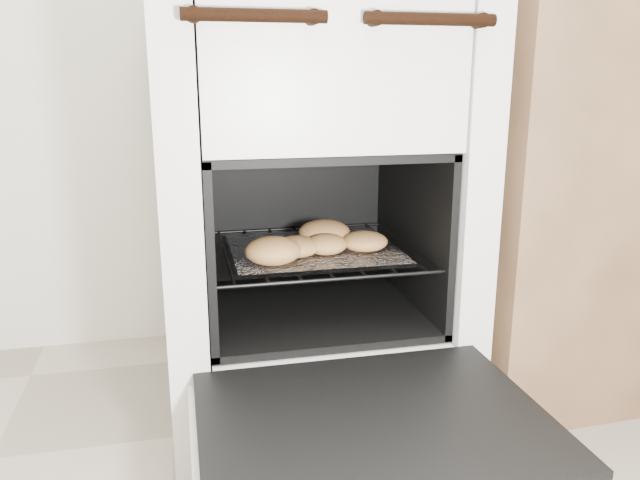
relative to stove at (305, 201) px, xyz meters
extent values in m
cube|color=silver|center=(0.00, 0.01, 0.01)|extent=(0.59, 0.62, 0.90)
cylinder|color=black|center=(-0.14, -0.32, 0.34)|extent=(0.21, 0.02, 0.02)
cylinder|color=black|center=(0.14, -0.32, 0.34)|extent=(0.21, 0.02, 0.02)
cube|color=black|center=(0.00, -0.49, -0.24)|extent=(0.51, 0.39, 0.02)
cube|color=silver|center=(0.00, -0.49, -0.25)|extent=(0.53, 0.41, 0.02)
cylinder|color=black|center=(-0.21, -0.06, -0.09)|extent=(0.01, 0.41, 0.01)
cylinder|color=black|center=(0.21, -0.06, -0.09)|extent=(0.01, 0.41, 0.01)
cylinder|color=black|center=(0.00, -0.26, -0.09)|extent=(0.42, 0.01, 0.01)
cylinder|color=black|center=(0.00, 0.13, -0.09)|extent=(0.42, 0.01, 0.01)
cylinder|color=black|center=(-0.18, -0.06, -0.09)|extent=(0.01, 0.39, 0.01)
cylinder|color=black|center=(-0.12, -0.06, -0.09)|extent=(0.01, 0.39, 0.01)
cylinder|color=black|center=(-0.06, -0.06, -0.09)|extent=(0.01, 0.39, 0.01)
cylinder|color=black|center=(0.00, -0.06, -0.09)|extent=(0.01, 0.39, 0.01)
cylinder|color=black|center=(0.06, -0.06, -0.09)|extent=(0.01, 0.39, 0.01)
cylinder|color=black|center=(0.12, -0.06, -0.09)|extent=(0.01, 0.39, 0.01)
cylinder|color=black|center=(0.18, -0.06, -0.09)|extent=(0.01, 0.39, 0.01)
cube|color=white|center=(0.00, -0.08, -0.08)|extent=(0.33, 0.29, 0.01)
ellipsoid|color=tan|center=(0.10, -0.12, -0.06)|extent=(0.11, 0.11, 0.04)
ellipsoid|color=tan|center=(0.03, -0.06, -0.06)|extent=(0.15, 0.15, 0.05)
ellipsoid|color=tan|center=(-0.04, -0.13, -0.06)|extent=(0.13, 0.13, 0.04)
ellipsoid|color=tan|center=(-0.10, -0.17, -0.06)|extent=(0.12, 0.12, 0.05)
ellipsoid|color=tan|center=(0.02, -0.13, -0.06)|extent=(0.10, 0.10, 0.04)
cube|color=brown|center=(0.76, 0.01, 0.00)|extent=(0.90, 0.62, 0.88)
camera|label=1|loc=(-0.26, -1.27, 0.25)|focal=35.00mm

